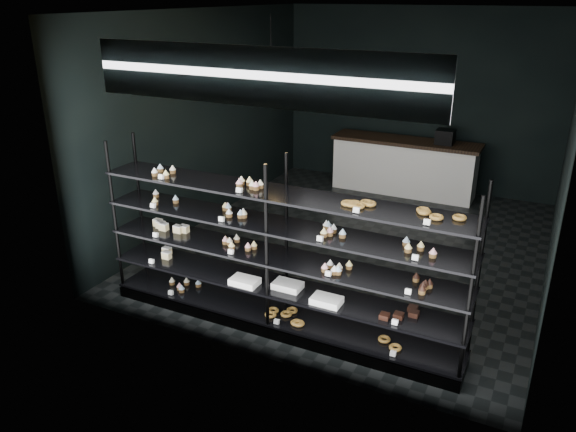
{
  "coord_description": "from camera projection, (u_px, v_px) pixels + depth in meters",
  "views": [
    {
      "loc": [
        2.39,
        -7.1,
        3.41
      ],
      "look_at": [
        -0.19,
        -1.9,
        1.08
      ],
      "focal_mm": 35.0,
      "sensor_mm": 36.0,
      "label": 1
    }
  ],
  "objects": [
    {
      "name": "signage",
      "position": [
        254.0,
        76.0,
        4.7
      ],
      "size": [
        3.3,
        0.05,
        0.5
      ],
      "color": "#0B0D3B",
      "rests_on": "room"
    },
    {
      "name": "pendant_lamp",
      "position": [
        271.0,
        81.0,
        6.45
      ],
      "size": [
        0.31,
        0.31,
        0.89
      ],
      "color": "black",
      "rests_on": "room"
    },
    {
      "name": "room",
      "position": [
        363.0,
        136.0,
        7.56
      ],
      "size": [
        5.01,
        6.01,
        3.2
      ],
      "color": "black",
      "rests_on": "ground"
    },
    {
      "name": "display_shelf",
      "position": [
        275.0,
        275.0,
        5.92
      ],
      "size": [
        4.0,
        0.5,
        1.91
      ],
      "color": "black",
      "rests_on": "room"
    },
    {
      "name": "service_counter",
      "position": [
        405.0,
        166.0,
        10.07
      ],
      "size": [
        2.59,
        0.65,
        1.23
      ],
      "color": "white",
      "rests_on": "room"
    }
  ]
}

